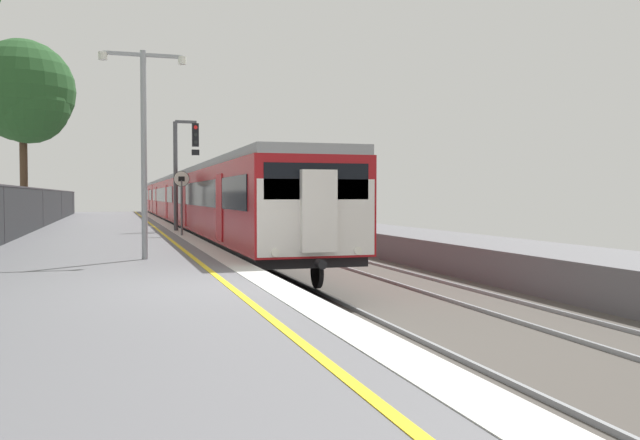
{
  "coord_description": "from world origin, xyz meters",
  "views": [
    {
      "loc": [
        -2.15,
        -11.0,
        1.5
      ],
      "look_at": [
        1.89,
        2.19,
        1.0
      ],
      "focal_mm": 37.69,
      "sensor_mm": 36.0,
      "label": 1
    }
  ],
  "objects_px": {
    "signal_gantry": "(182,162)",
    "commuter_train_at_platform": "(183,199)",
    "speed_limit_sign": "(182,194)",
    "platform_lamp_mid": "(144,135)",
    "background_tree_centre": "(24,95)"
  },
  "relations": [
    {
      "from": "speed_limit_sign",
      "to": "platform_lamp_mid",
      "type": "bearing_deg",
      "value": -100.57
    },
    {
      "from": "commuter_train_at_platform",
      "to": "speed_limit_sign",
      "type": "height_order",
      "value": "commuter_train_at_platform"
    },
    {
      "from": "signal_gantry",
      "to": "speed_limit_sign",
      "type": "height_order",
      "value": "signal_gantry"
    },
    {
      "from": "commuter_train_at_platform",
      "to": "platform_lamp_mid",
      "type": "bearing_deg",
      "value": -97.22
    },
    {
      "from": "platform_lamp_mid",
      "to": "background_tree_centre",
      "type": "height_order",
      "value": "background_tree_centre"
    },
    {
      "from": "signal_gantry",
      "to": "background_tree_centre",
      "type": "bearing_deg",
      "value": 152.37
    },
    {
      "from": "signal_gantry",
      "to": "platform_lamp_mid",
      "type": "height_order",
      "value": "platform_lamp_mid"
    },
    {
      "from": "commuter_train_at_platform",
      "to": "signal_gantry",
      "type": "xyz_separation_m",
      "value": [
        -1.46,
        -15.25,
        1.7
      ]
    },
    {
      "from": "platform_lamp_mid",
      "to": "commuter_train_at_platform",
      "type": "bearing_deg",
      "value": 82.78
    },
    {
      "from": "signal_gantry",
      "to": "platform_lamp_mid",
      "type": "relative_size",
      "value": 0.97
    },
    {
      "from": "signal_gantry",
      "to": "speed_limit_sign",
      "type": "relative_size",
      "value": 1.95
    },
    {
      "from": "speed_limit_sign",
      "to": "commuter_train_at_platform",
      "type": "bearing_deg",
      "value": 84.44
    },
    {
      "from": "signal_gantry",
      "to": "commuter_train_at_platform",
      "type": "bearing_deg",
      "value": 84.52
    },
    {
      "from": "signal_gantry",
      "to": "platform_lamp_mid",
      "type": "bearing_deg",
      "value": -99.25
    },
    {
      "from": "speed_limit_sign",
      "to": "platform_lamp_mid",
      "type": "height_order",
      "value": "platform_lamp_mid"
    }
  ]
}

